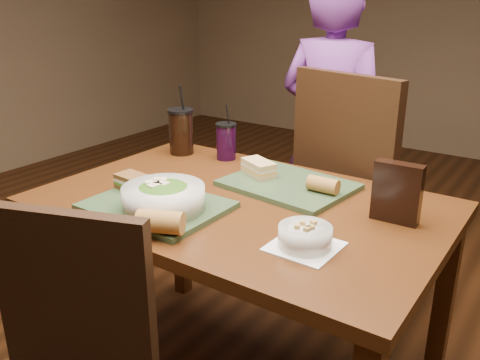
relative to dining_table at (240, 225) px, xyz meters
name	(u,v)px	position (x,y,z in m)	size (l,w,h in m)	color
dining_table	(240,225)	(0.00, 0.00, 0.00)	(1.30, 0.85, 0.75)	#48250E
chair_far	(351,189)	(0.13, 0.63, -0.04)	(0.59, 0.60, 1.11)	black
diner	(331,134)	(-0.11, 0.94, 0.09)	(0.55, 0.36, 1.50)	#672D7D
tray_near	(157,206)	(-0.18, -0.21, 0.10)	(0.42, 0.32, 0.02)	#31482A
tray_far	(288,185)	(0.07, 0.19, 0.10)	(0.42, 0.32, 0.02)	#31482A
salad_bowl	(164,196)	(-0.12, -0.23, 0.15)	(0.25, 0.25, 0.08)	silver
soup_bowl	(305,236)	(0.33, -0.17, 0.12)	(0.18, 0.18, 0.07)	white
sandwich_near	(132,182)	(-0.33, -0.16, 0.13)	(0.11, 0.08, 0.05)	#593819
sandwich_far	(259,168)	(-0.06, 0.20, 0.13)	(0.15, 0.12, 0.05)	tan
baguette_near	(160,222)	(-0.02, -0.35, 0.14)	(0.06, 0.06, 0.13)	#AD7533
baguette_far	(323,185)	(0.21, 0.18, 0.13)	(0.05, 0.05, 0.10)	#AD7533
cup_cola	(181,131)	(-0.50, 0.29, 0.19)	(0.11, 0.11, 0.29)	black
cup_berry	(226,141)	(-0.30, 0.34, 0.17)	(0.08, 0.08, 0.23)	black
chip_bag	(397,193)	(0.47, 0.12, 0.18)	(0.14, 0.04, 0.18)	black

